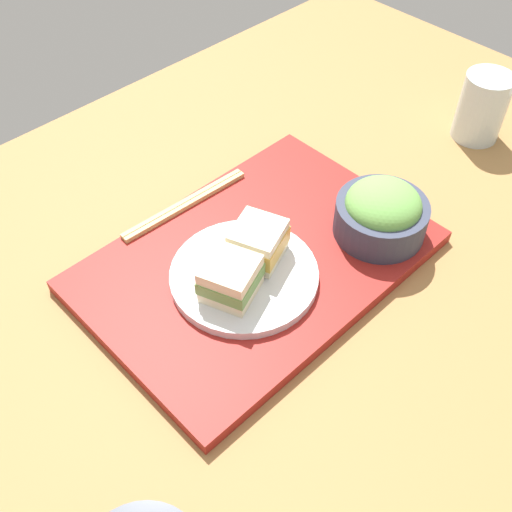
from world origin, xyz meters
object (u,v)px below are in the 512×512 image
object	(u,v)px
salad_bowl	(382,213)
chopsticks_pair	(185,204)
sandwich_near	(256,241)
sandwich_plate	(244,275)
drinking_glass	(482,107)
sandwich_far	(231,279)

from	to	relation	value
salad_bowl	chopsticks_pair	bearing A→B (deg)	-54.75
salad_bowl	sandwich_near	bearing A→B (deg)	-26.19
sandwich_plate	chopsticks_pair	bearing A→B (deg)	-101.76
chopsticks_pair	drinking_glass	size ratio (longest dim) A/B	1.91
drinking_glass	sandwich_plate	bearing A→B (deg)	-2.96
sandwich_near	drinking_glass	bearing A→B (deg)	175.39
sandwich_near	chopsticks_pair	world-z (taller)	sandwich_near
sandwich_far	salad_bowl	world-z (taller)	salad_bowl
chopsticks_pair	sandwich_far	bearing A→B (deg)	68.81
chopsticks_pair	salad_bowl	bearing A→B (deg)	125.25
salad_bowl	sandwich_far	bearing A→B (deg)	-13.57
sandwich_plate	sandwich_near	xyz separation A→B (cm)	(-3.37, -1.21, 3.19)
sandwich_far	sandwich_plate	bearing A→B (deg)	-160.24
sandwich_near	drinking_glass	size ratio (longest dim) A/B	0.76
sandwich_near	sandwich_far	world-z (taller)	same
sandwich_near	salad_bowl	size ratio (longest dim) A/B	0.67
sandwich_far	chopsticks_pair	world-z (taller)	sandwich_far
sandwich_far	salad_bowl	bearing A→B (deg)	166.43
sandwich_near	chopsticks_pair	bearing A→B (deg)	-89.96
sandwich_plate	salad_bowl	bearing A→B (deg)	160.97
sandwich_near	salad_bowl	world-z (taller)	salad_bowl
chopsticks_pair	sandwich_near	bearing A→B (deg)	90.04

